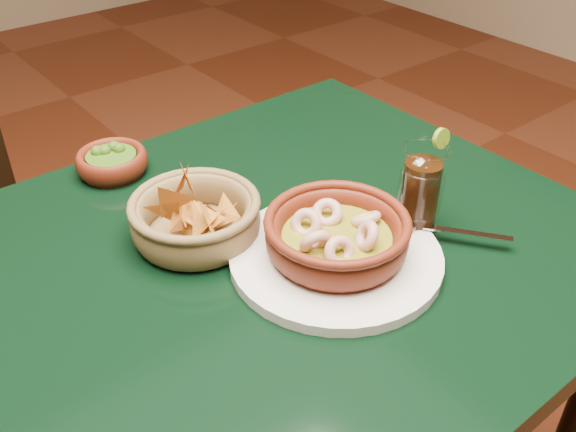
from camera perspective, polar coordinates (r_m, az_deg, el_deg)
dining_table at (r=0.93m, az=-7.68°, el=-10.66°), size 1.20×0.80×0.75m
shrimp_plate at (r=0.87m, az=4.37°, el=-2.26°), size 0.36×0.29×0.08m
chip_basket at (r=0.92m, az=-8.22°, el=-0.16°), size 0.22×0.22×0.14m
guacamole_ramekin at (r=1.11m, az=-15.39°, el=4.76°), size 0.14×0.14×0.05m
cola_drink at (r=0.93m, az=11.69°, el=2.24°), size 0.13×0.13×0.16m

